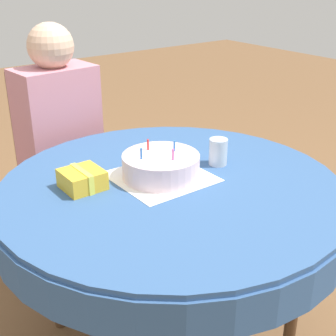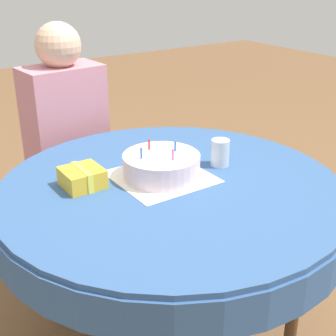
{
  "view_description": "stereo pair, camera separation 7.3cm",
  "coord_description": "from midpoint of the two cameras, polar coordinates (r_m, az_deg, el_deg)",
  "views": [
    {
      "loc": [
        -0.95,
        -1.25,
        1.51
      ],
      "look_at": [
        -0.0,
        0.02,
        0.8
      ],
      "focal_mm": 50.0,
      "sensor_mm": 36.0,
      "label": 1
    },
    {
      "loc": [
        -0.89,
        -1.29,
        1.51
      ],
      "look_at": [
        -0.0,
        0.02,
        0.8
      ],
      "focal_mm": 50.0,
      "sensor_mm": 36.0,
      "label": 2
    }
  ],
  "objects": [
    {
      "name": "ground_plane",
      "position": [
        2.18,
        -0.69,
        -19.81
      ],
      "size": [
        12.0,
        12.0,
        0.0
      ],
      "primitive_type": "plane",
      "color": "brown"
    },
    {
      "name": "dining_table",
      "position": [
        1.79,
        -0.79,
        -4.3
      ],
      "size": [
        1.31,
        1.31,
        0.75
      ],
      "color": "#335689",
      "rests_on": "ground_plane"
    },
    {
      "name": "chair",
      "position": [
        2.56,
        -14.35,
        0.88
      ],
      "size": [
        0.4,
        0.4,
        1.01
      ],
      "rotation": [
        0.0,
        0.0,
        0.08
      ],
      "color": "#4C331E",
      "rests_on": "ground_plane"
    },
    {
      "name": "person",
      "position": [
        2.41,
        -13.86,
        5.14
      ],
      "size": [
        0.4,
        0.35,
        1.25
      ],
      "rotation": [
        0.0,
        0.0,
        0.08
      ],
      "color": "#DBB293",
      "rests_on": "ground_plane"
    },
    {
      "name": "napkin",
      "position": [
        1.79,
        -2.03,
        -1.07
      ],
      "size": [
        0.34,
        0.34,
        0.0
      ],
      "color": "white",
      "rests_on": "dining_table"
    },
    {
      "name": "birthday_cake",
      "position": [
        1.77,
        -2.05,
        0.26
      ],
      "size": [
        0.29,
        0.29,
        0.13
      ],
      "color": "silver",
      "rests_on": "dining_table"
    },
    {
      "name": "drinking_glass",
      "position": [
        1.89,
        5.04,
        1.98
      ],
      "size": [
        0.07,
        0.07,
        0.11
      ],
      "color": "silver",
      "rests_on": "dining_table"
    },
    {
      "name": "gift_box",
      "position": [
        1.73,
        -11.6,
        -1.37
      ],
      "size": [
        0.14,
        0.15,
        0.08
      ],
      "color": "gold",
      "rests_on": "dining_table"
    }
  ]
}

